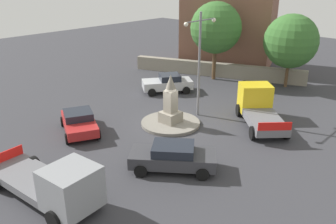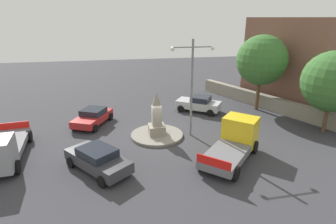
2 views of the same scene
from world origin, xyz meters
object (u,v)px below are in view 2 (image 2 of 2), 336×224
truck_yellow_near_island (235,141)px  corner_building (298,60)px  car_silver_approaching (199,104)px  car_dark_grey_waiting (98,159)px  tree_mid_cluster (333,82)px  monument (157,118)px  streetlamp (192,79)px  tree_near_wall (262,60)px  car_red_parked_right (93,117)px

truck_yellow_near_island → corner_building: bearing=-137.7°
car_silver_approaching → car_dark_grey_waiting: (8.91, 8.87, -0.01)m
car_silver_approaching → tree_mid_cluster: bearing=141.4°
monument → tree_mid_cluster: bearing=172.7°
car_dark_grey_waiting → corner_building: 22.89m
streetlamp → tree_mid_cluster: bearing=172.2°
truck_yellow_near_island → corner_building: corner_building is taller
streetlamp → tree_near_wall: (-7.97, -4.57, 0.45)m
car_red_parked_right → tree_near_wall: 15.87m
car_red_parked_right → corner_building: corner_building is taller
car_silver_approaching → tree_mid_cluster: (-8.16, 6.51, 3.22)m
truck_yellow_near_island → car_red_parked_right: bearing=-38.4°
truck_yellow_near_island → tree_mid_cluster: bearing=-165.2°
corner_building → car_silver_approaching: bearing=8.7°
car_dark_grey_waiting → tree_near_wall: (-14.61, -8.36, 3.99)m
monument → tree_near_wall: tree_near_wall is taller
tree_near_wall → tree_mid_cluster: size_ratio=1.13×
streetlamp → corner_building: size_ratio=0.80×
tree_near_wall → car_red_parked_right: bearing=3.6°
tree_mid_cluster → car_silver_approaching: bearing=-38.6°
monument → car_silver_approaching: monument is taller
car_silver_approaching → truck_yellow_near_island: truck_yellow_near_island is taller
car_silver_approaching → streetlamp: bearing=66.0°
monument → streetlamp: 3.78m
truck_yellow_near_island → tree_mid_cluster: size_ratio=0.83×
tree_near_wall → car_dark_grey_waiting: bearing=29.8°
car_silver_approaching → car_dark_grey_waiting: 12.57m
car_dark_grey_waiting → tree_mid_cluster: 17.54m
streetlamp → monument: bearing=-5.5°
tree_mid_cluster → corner_building: bearing=-109.7°
truck_yellow_near_island → corner_building: size_ratio=0.59×
monument → tree_mid_cluster: tree_mid_cluster is taller
car_red_parked_right → corner_building: bearing=-171.3°
streetlamp → truck_yellow_near_island: (-1.84, 3.69, -3.23)m
truck_yellow_near_island → corner_building: 15.88m
corner_building → tree_near_wall: corner_building is taller
monument → car_red_parked_right: 5.93m
car_red_parked_right → truck_yellow_near_island: (-9.20, 7.30, 0.36)m
car_red_parked_right → streetlamp: bearing=153.9°
truck_yellow_near_island → tree_near_wall: size_ratio=0.74×
monument → corner_building: corner_building is taller
tree_near_wall → car_silver_approaching: bearing=-5.1°
car_silver_approaching → tree_near_wall: bearing=174.9°
car_dark_grey_waiting → truck_yellow_near_island: truck_yellow_near_island is taller
streetlamp → truck_yellow_near_island: bearing=116.5°
car_silver_approaching → truck_yellow_near_island: size_ratio=0.84×
car_red_parked_right → tree_mid_cluster: (-17.79, 5.03, 3.28)m
streetlamp → truck_yellow_near_island: size_ratio=1.37×
car_dark_grey_waiting → car_red_parked_right: bearing=-84.5°
corner_building → tree_near_wall: size_ratio=1.26×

